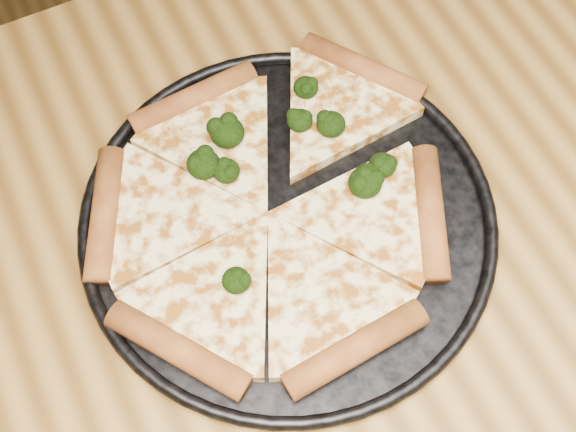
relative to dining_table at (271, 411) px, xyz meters
name	(u,v)px	position (x,y,z in m)	size (l,w,h in m)	color
dining_table	(271,411)	(0.00, 0.00, 0.00)	(1.20, 0.90, 0.75)	olive
pizza_pan	(288,220)	(0.08, 0.12, 0.10)	(0.36, 0.36, 0.02)	black
pizza	(272,208)	(0.07, 0.13, 0.11)	(0.36, 0.32, 0.02)	#FFEE9C
broccoli_florets	(290,158)	(0.10, 0.17, 0.12)	(0.18, 0.17, 0.02)	black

